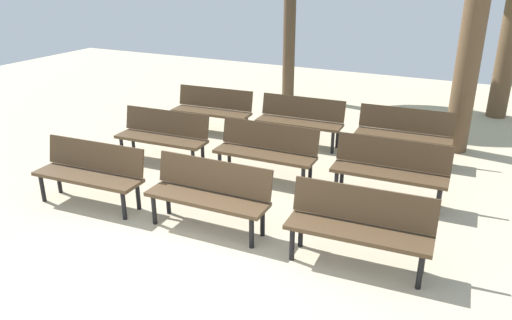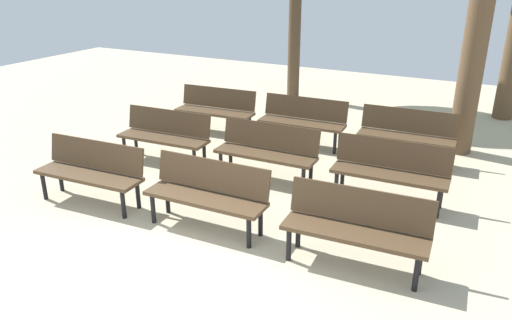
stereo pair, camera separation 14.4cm
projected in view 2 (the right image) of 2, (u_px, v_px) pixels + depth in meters
ground_plane at (134, 298)px, 5.04m from camera, size 24.00×24.00×0.00m
bench_r0_c0 at (91, 169)px, 6.90m from camera, size 1.63×0.57×0.87m
bench_r0_c1 at (208, 191)px, 6.23m from camera, size 1.61×0.52×0.87m
bench_r0_c2 at (357, 224)px, 5.43m from camera, size 1.62×0.57×0.87m
bench_r1_c0 at (165, 133)px, 8.36m from camera, size 1.62×0.57×0.87m
bench_r1_c1 at (267, 149)px, 7.65m from camera, size 1.61×0.51×0.87m
bench_r1_c2 at (391, 168)px, 6.92m from camera, size 1.62×0.54×0.87m
bench_r2_c0 at (216, 107)px, 9.84m from camera, size 1.63×0.58×0.87m
bench_r2_c1 at (303, 118)px, 9.14m from camera, size 1.62×0.54×0.87m
bench_r2_c2 at (407, 132)px, 8.40m from camera, size 1.62×0.55×0.87m
tree_2 at (470, 77)px, 8.46m from camera, size 0.41×0.41×2.72m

